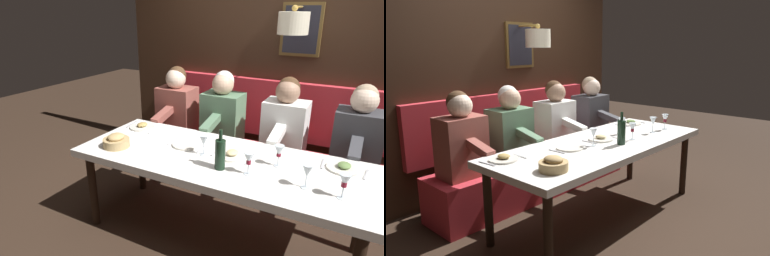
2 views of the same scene
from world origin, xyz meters
TOP-DOWN VIEW (x-y plane):
  - ground_plane at (0.00, 0.00)m, footprint 12.00×12.00m
  - dining_table at (0.00, 0.00)m, footprint 0.90×2.28m
  - banquette_bench at (0.89, 0.00)m, footprint 0.52×2.48m
  - back_wall_panel at (1.46, -0.00)m, footprint 0.59×3.68m
  - diner_nearest at (0.88, -0.92)m, footprint 0.60×0.40m
  - diner_near at (0.88, -0.28)m, footprint 0.60×0.40m
  - diner_middle at (0.88, 0.37)m, footprint 0.60×0.40m
  - diner_far at (0.88, 0.92)m, footprint 0.60×0.40m
  - place_setting_0 at (0.08, 0.34)m, footprint 0.24×0.32m
  - place_setting_1 at (0.24, -0.87)m, footprint 0.24×0.32m
  - place_setting_2 at (0.07, -0.08)m, footprint 0.24×0.31m
  - place_setting_3 at (0.26, 0.93)m, footprint 0.24×0.32m
  - wine_glass_0 at (-0.15, -0.67)m, footprint 0.07×0.07m
  - wine_glass_1 at (-0.01, 0.13)m, footprint 0.07×0.07m
  - wine_glass_2 at (-0.16, -0.28)m, footprint 0.07×0.07m
  - wine_glass_3 at (-0.17, -0.89)m, footprint 0.07×0.07m
  - wine_glass_4 at (0.07, -0.43)m, footprint 0.07×0.07m
  - wine_bottle at (-0.17, -0.08)m, footprint 0.08×0.08m
  - bread_bowl at (-0.22, 0.85)m, footprint 0.22×0.22m

SIDE VIEW (x-z plane):
  - ground_plane at x=0.00m, z-range 0.00..0.00m
  - banquette_bench at x=0.89m, z-range 0.00..0.45m
  - dining_table at x=0.00m, z-range 0.30..1.04m
  - place_setting_0 at x=0.08m, z-range 0.74..0.75m
  - place_setting_1 at x=0.24m, z-range 0.73..0.78m
  - place_setting_2 at x=0.07m, z-range 0.73..0.78m
  - place_setting_3 at x=0.26m, z-range 0.73..0.78m
  - bread_bowl at x=-0.22m, z-range 0.73..0.85m
  - diner_nearest at x=0.88m, z-range 0.42..1.21m
  - diner_near at x=0.88m, z-range 0.42..1.21m
  - diner_middle at x=0.88m, z-range 0.42..1.21m
  - diner_far at x=0.88m, z-range 0.42..1.21m
  - wine_glass_3 at x=-0.17m, z-range 0.77..0.94m
  - wine_glass_2 at x=-0.16m, z-range 0.77..0.94m
  - wine_glass_4 at x=0.07m, z-range 0.77..0.94m
  - wine_bottle at x=-0.17m, z-range 0.71..1.01m
  - wine_glass_0 at x=-0.15m, z-range 0.77..0.94m
  - wine_glass_1 at x=-0.01m, z-range 0.77..0.94m
  - back_wall_panel at x=1.46m, z-range -0.08..2.82m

